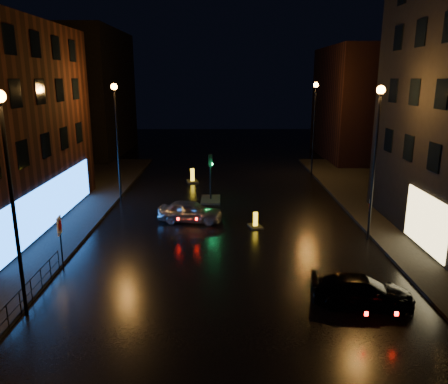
% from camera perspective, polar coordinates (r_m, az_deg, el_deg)
% --- Properties ---
extents(ground, '(120.00, 120.00, 0.00)m').
position_cam_1_polar(ground, '(19.05, 0.85, -12.65)').
color(ground, black).
rests_on(ground, ground).
extents(building_far_left, '(8.00, 16.00, 14.00)m').
position_cam_1_polar(building_far_left, '(54.25, -17.41, 12.21)').
color(building_far_left, black).
rests_on(building_far_left, ground).
extents(building_far_right, '(8.00, 14.00, 12.00)m').
position_cam_1_polar(building_far_right, '(51.33, 17.49, 10.98)').
color(building_far_right, black).
rests_on(building_far_right, ground).
extents(street_lamp_lnear, '(0.44, 0.44, 8.37)m').
position_cam_1_polar(street_lamp_lnear, '(16.97, -26.31, 2.33)').
color(street_lamp_lnear, black).
rests_on(street_lamp_lnear, ground).
extents(street_lamp_lfar, '(0.44, 0.44, 8.37)m').
position_cam_1_polar(street_lamp_lfar, '(31.96, -13.88, 8.56)').
color(street_lamp_lfar, black).
rests_on(street_lamp_lfar, ground).
extents(street_lamp_rnear, '(0.44, 0.44, 8.37)m').
position_cam_1_polar(street_lamp_rnear, '(24.52, 19.29, 6.42)').
color(street_lamp_rnear, black).
rests_on(street_lamp_rnear, ground).
extents(street_lamp_rfar, '(0.44, 0.44, 8.37)m').
position_cam_1_polar(street_lamp_rfar, '(39.88, 11.73, 9.82)').
color(street_lamp_rfar, black).
rests_on(street_lamp_rfar, ground).
extents(traffic_signal, '(1.40, 2.40, 3.45)m').
position_cam_1_polar(traffic_signal, '(32.00, -1.76, -0.23)').
color(traffic_signal, black).
rests_on(traffic_signal, ground).
extents(guard_railing, '(0.05, 6.04, 1.00)m').
position_cam_1_polar(guard_railing, '(19.39, -23.93, -11.06)').
color(guard_railing, black).
rests_on(guard_railing, ground).
extents(silver_hatchback, '(4.15, 2.09, 1.36)m').
position_cam_1_polar(silver_hatchback, '(27.32, -4.43, -2.52)').
color(silver_hatchback, '#B6B7BE').
rests_on(silver_hatchback, ground).
extents(dark_sedan, '(4.20, 2.13, 1.17)m').
position_cam_1_polar(dark_sedan, '(18.51, 17.55, -12.22)').
color(dark_sedan, black).
rests_on(dark_sedan, ground).
extents(bollard_near, '(0.96, 1.21, 0.93)m').
position_cam_1_polar(bollard_near, '(26.47, 4.12, -4.17)').
color(bollard_near, black).
rests_on(bollard_near, ground).
extents(bollard_far, '(1.18, 1.52, 1.19)m').
position_cam_1_polar(bollard_far, '(37.78, -4.14, 1.69)').
color(bollard_far, black).
rests_on(bollard_far, ground).
extents(road_sign_left, '(0.13, 0.62, 2.54)m').
position_cam_1_polar(road_sign_left, '(21.69, -20.67, -4.68)').
color(road_sign_left, black).
rests_on(road_sign_left, ground).
extents(road_sign_right, '(0.17, 0.51, 2.14)m').
position_cam_1_polar(road_sign_right, '(25.72, 18.48, -2.21)').
color(road_sign_right, black).
rests_on(road_sign_right, ground).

